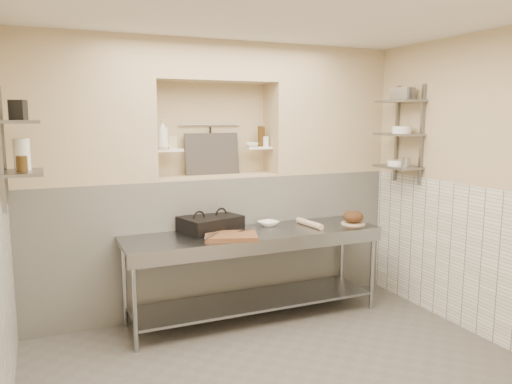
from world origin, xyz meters
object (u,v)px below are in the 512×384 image
cutting_board (231,236)px  bread_loaf (353,217)px  panini_press (210,224)px  bowl_alcove (252,145)px  mixing_bowl (268,223)px  prep_table (254,257)px  rolling_pin (310,223)px  bottle_soap (163,135)px  jug_left (22,154)px

cutting_board → bread_loaf: bread_loaf is taller
panini_press → bowl_alcove: (0.59, 0.34, 0.76)m
mixing_bowl → bowl_alcove: bowl_alcove is taller
prep_table → rolling_pin: bearing=0.8°
bottle_soap → bowl_alcove: bottle_soap is taller
prep_table → panini_press: panini_press is taller
jug_left → panini_press: bearing=8.5°
prep_table → mixing_bowl: size_ratio=12.67×
prep_table → bottle_soap: bottle_soap is taller
panini_press → bottle_soap: bottle_soap is taller
prep_table → bowl_alcove: bowl_alcove is taller
cutting_board → bread_loaf: 1.43m
rolling_pin → prep_table: bearing=-179.2°
rolling_pin → bottle_soap: 1.76m
bowl_alcove → jug_left: 2.33m
bowl_alcove → jug_left: bearing=-165.4°
bottle_soap → cutting_board: bearing=-55.8°
panini_press → bread_loaf: size_ratio=3.02×
cutting_board → rolling_pin: rolling_pin is taller
mixing_bowl → prep_table: bearing=-140.3°
panini_press → cutting_board: 0.39m
bottle_soap → jug_left: (-1.27, -0.56, -0.12)m
rolling_pin → jug_left: bearing=-179.1°
rolling_pin → panini_press: bearing=168.7°
bowl_alcove → bread_loaf: bearing=-34.4°
bottle_soap → bowl_alcove: bearing=1.8°
bread_loaf → bowl_alcove: (-0.92, 0.63, 0.76)m
bowl_alcove → rolling_pin: bearing=-51.8°
mixing_bowl → cutting_board: bearing=-146.6°
cutting_board → bottle_soap: (-0.47, 0.68, 0.94)m
bottle_soap → bowl_alcove: (0.98, 0.03, -0.13)m
prep_table → bowl_alcove: 1.24m
cutting_board → jug_left: (-1.74, 0.13, 0.82)m
rolling_pin → jug_left: 2.80m
cutting_board → jug_left: 1.93m
prep_table → cutting_board: (-0.31, -0.16, 0.28)m
panini_press → rolling_pin: 1.04m
cutting_board → jug_left: bearing=175.8°
prep_table → rolling_pin: 0.70m
panini_press → bread_loaf: 1.54m
prep_table → cutting_board: 0.45m
cutting_board → mixing_bowl: mixing_bowl is taller
cutting_board → bottle_soap: 1.25m
panini_press → jug_left: size_ratio=2.58×
bowl_alcove → cutting_board: bearing=-125.7°
panini_press → mixing_bowl: 0.64m
jug_left → mixing_bowl: bearing=6.0°
panini_press → prep_table: bearing=-44.6°
bread_loaf → bottle_soap: bottle_soap is taller
bread_loaf → mixing_bowl: bearing=162.2°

